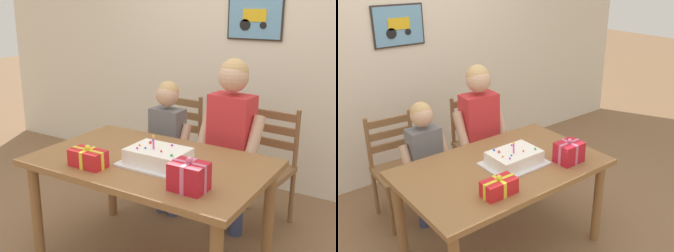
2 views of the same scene
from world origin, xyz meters
TOP-DOWN VIEW (x-y plane):
  - back_wall at (0.00, 1.64)m, footprint 6.40×0.11m
  - dining_table at (0.00, 0.00)m, footprint 1.47×0.93m
  - birthday_cake at (0.08, -0.04)m, footprint 0.44×0.34m
  - gift_box_red_large at (0.42, -0.26)m, footprint 0.20×0.16m
  - gift_box_beside_cake at (-0.25, -0.29)m, footprint 0.23×0.13m
  - chair_left at (-0.41, 0.91)m, footprint 0.44×0.44m
  - chair_right at (0.42, 0.91)m, footprint 0.45×0.45m
  - child_older at (0.26, 0.64)m, footprint 0.49×0.29m
  - child_younger at (-0.29, 0.64)m, footprint 0.40×0.23m

SIDE VIEW (x-z plane):
  - chair_left at x=-0.41m, z-range 0.01..0.93m
  - chair_right at x=0.42m, z-range 0.01..0.93m
  - dining_table at x=0.00m, z-range 0.27..1.01m
  - child_younger at x=-0.29m, z-range 0.12..1.23m
  - birthday_cake at x=0.08m, z-range 0.69..0.88m
  - gift_box_beside_cake at x=-0.25m, z-range 0.72..0.86m
  - child_older at x=0.26m, z-range 0.14..1.47m
  - gift_box_red_large at x=0.42m, z-range 0.72..0.91m
  - back_wall at x=0.00m, z-range 0.00..2.60m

